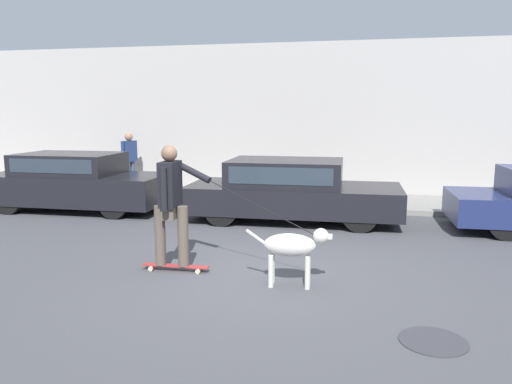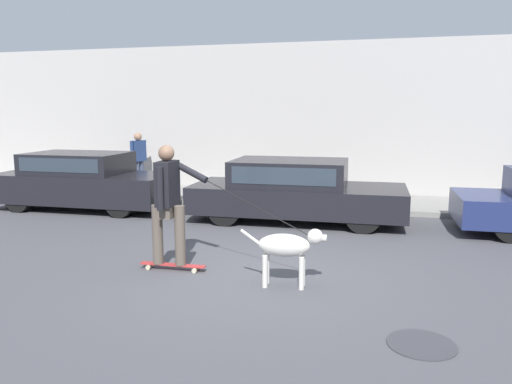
{
  "view_description": "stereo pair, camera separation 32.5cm",
  "coord_description": "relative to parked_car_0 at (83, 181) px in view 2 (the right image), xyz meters",
  "views": [
    {
      "loc": [
        1.55,
        -6.65,
        2.31
      ],
      "look_at": [
        -0.27,
        1.38,
        0.95
      ],
      "focal_mm": 35.0,
      "sensor_mm": 36.0,
      "label": 1
    },
    {
      "loc": [
        1.87,
        -6.57,
        2.31
      ],
      "look_at": [
        -0.27,
        1.38,
        0.95
      ],
      "focal_mm": 35.0,
      "sensor_mm": 36.0,
      "label": 2
    }
  ],
  "objects": [
    {
      "name": "manhole_cover",
      "position": [
        7.31,
        -5.23,
        -0.64
      ],
      "size": [
        0.68,
        0.68,
        0.01
      ],
      "color": "#38383D",
      "rests_on": "ground_plane"
    },
    {
      "name": "dog",
      "position": [
        5.69,
        -3.95,
        -0.11
      ],
      "size": [
        1.14,
        0.36,
        0.8
      ],
      "rotation": [
        0.0,
        0.0,
        0.08
      ],
      "color": "beige",
      "rests_on": "ground_plane"
    },
    {
      "name": "back_wall",
      "position": [
        5.06,
        3.3,
        1.38
      ],
      "size": [
        32.0,
        0.3,
        4.06
      ],
      "color": "#B2ADA8",
      "rests_on": "ground_plane"
    },
    {
      "name": "parked_car_1",
      "position": [
        5.05,
        -0.0,
        -0.02
      ],
      "size": [
        4.46,
        1.93,
        1.28
      ],
      "rotation": [
        0.0,
        0.0,
        0.03
      ],
      "color": "black",
      "rests_on": "ground_plane"
    },
    {
      "name": "sidewalk_curb",
      "position": [
        5.06,
        2.09,
        -0.59
      ],
      "size": [
        30.0,
        2.08,
        0.12
      ],
      "color": "gray",
      "rests_on": "ground_plane"
    },
    {
      "name": "ground_plane",
      "position": [
        5.06,
        -3.57,
        -0.65
      ],
      "size": [
        36.0,
        36.0,
        0.0
      ],
      "primitive_type": "plane",
      "color": "#47474C"
    },
    {
      "name": "parked_car_0",
      "position": [
        0.0,
        0.0,
        0.0
      ],
      "size": [
        4.14,
        1.79,
        1.32
      ],
      "rotation": [
        0.0,
        0.0,
        0.03
      ],
      "color": "black",
      "rests_on": "ground_plane"
    },
    {
      "name": "pedestrian_with_bag",
      "position": [
        0.16,
        2.38,
        0.33
      ],
      "size": [
        0.33,
        0.69,
        1.57
      ],
      "rotation": [
        0.0,
        0.0,
        2.83
      ],
      "color": "#3D4760",
      "rests_on": "sidewalk_curb"
    },
    {
      "name": "skateboarder",
      "position": [
        3.91,
        -3.71,
        0.39
      ],
      "size": [
        2.6,
        0.63,
        1.82
      ],
      "rotation": [
        0.0,
        0.0,
        0.05
      ],
      "color": "beige",
      "rests_on": "ground_plane"
    }
  ]
}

